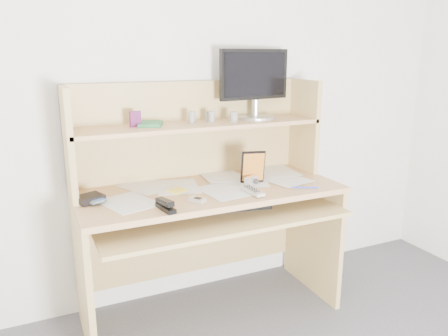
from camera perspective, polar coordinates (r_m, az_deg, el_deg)
name	(u,v)px	position (r m, az deg, el deg)	size (l,w,h in m)	color
back_wall	(188,90)	(2.54, -4.74, 10.16)	(3.60, 0.04, 2.50)	white
desk	(205,194)	(2.43, -2.55, -3.41)	(1.40, 0.70, 1.30)	tan
paper_clutter	(210,188)	(2.34, -1.82, -2.61)	(1.32, 0.54, 0.01)	silver
keyboard	(230,205)	(2.34, 0.81, -4.90)	(0.44, 0.22, 0.03)	black
tv_remote	(252,191)	(2.25, 3.69, -3.00)	(0.05, 0.17, 0.02)	#AAAAA4
flip_phone	(197,199)	(2.12, -3.52, -4.05)	(0.04, 0.08, 0.02)	silver
stapler	(166,204)	(2.02, -7.65, -4.75)	(0.04, 0.15, 0.04)	black
wallet	(90,198)	(2.21, -17.15, -3.81)	(0.12, 0.10, 0.03)	black
sticky_note_pad	(177,191)	(2.30, -6.12, -2.96)	(0.08, 0.08, 0.01)	yellow
digital_camera	(251,181)	(2.36, 3.57, -1.73)	(0.08, 0.03, 0.05)	#B1B1B4
game_case	(253,167)	(2.40, 3.78, 0.14)	(0.13, 0.01, 0.18)	black
blue_pen	(305,188)	(2.36, 10.56, -2.52)	(0.01, 0.01, 0.14)	#1B32D1
card_box	(135,119)	(2.32, -11.51, 6.29)	(0.06, 0.02, 0.08)	#9E2515
shelf_book	(151,124)	(2.35, -9.56, 5.70)	(0.12, 0.16, 0.02)	#33814F
chip_stack_a	(208,116)	(2.47, -2.04, 6.77)	(0.04, 0.04, 0.06)	black
chip_stack_b	(212,117)	(2.43, -1.64, 6.72)	(0.04, 0.04, 0.06)	silver
chip_stack_c	(234,117)	(2.44, 1.29, 6.70)	(0.04, 0.04, 0.06)	black
chip_stack_d	(192,117)	(2.39, -4.21, 6.61)	(0.04, 0.04, 0.07)	white
monitor	(255,82)	(2.58, 4.04, 11.16)	(0.46, 0.23, 0.40)	#B2B2B7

